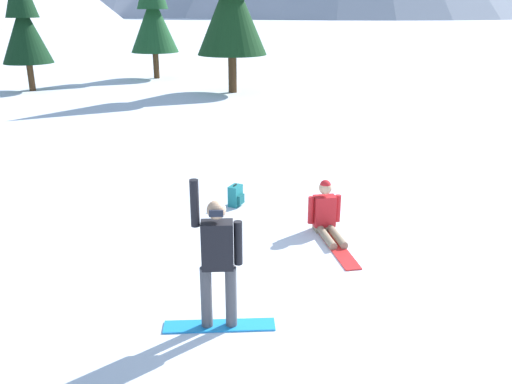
# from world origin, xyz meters

# --- Properties ---
(ground_plane) EXTENTS (800.00, 800.00, 0.00)m
(ground_plane) POSITION_xyz_m (0.00, 0.00, 0.00)
(ground_plane) COLOR silver
(snowboarder_foreground) EXTENTS (1.48, 0.78, 2.05)m
(snowboarder_foreground) POSITION_xyz_m (-1.42, -0.10, 0.98)
(snowboarder_foreground) COLOR #1E8CD8
(snowboarder_foreground) RESTS_ON ground_plane
(snowboarder_midground) EXTENTS (0.81, 1.82, 0.99)m
(snowboarder_midground) POSITION_xyz_m (1.42, 1.96, 0.35)
(snowboarder_midground) COLOR gray
(snowboarder_midground) RESTS_ON ground_plane
(backpack_teal) EXTENTS (0.38, 0.37, 0.47)m
(backpack_teal) POSITION_xyz_m (0.41, 4.00, 0.21)
(backpack_teal) COLOR #1E7A7F
(backpack_teal) RESTS_ON ground_plane
(pine_tree_slender) EXTENTS (2.66, 2.66, 6.63)m
(pine_tree_slender) POSITION_xyz_m (3.66, 24.92, 3.61)
(pine_tree_slender) COLOR #472D19
(pine_tree_slender) RESTS_ON ground_plane
(pine_tree_tall) EXTENTS (2.34, 2.34, 6.02)m
(pine_tree_tall) POSITION_xyz_m (-3.06, 22.72, 3.28)
(pine_tree_tall) COLOR #472D19
(pine_tree_tall) RESTS_ON ground_plane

